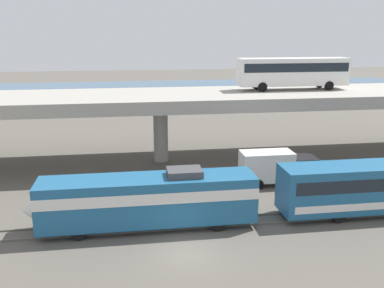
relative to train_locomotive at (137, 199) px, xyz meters
name	(u,v)px	position (x,y,z in m)	size (l,w,h in m)	color
ground_plane	(187,253)	(2.89, -4.00, -2.19)	(260.00, 260.00, 0.00)	#565149
rail_strip_near	(180,229)	(2.89, -0.76, -2.13)	(110.00, 0.12, 0.12)	#59544C
rail_strip_far	(178,220)	(2.89, 0.76, -2.13)	(110.00, 0.12, 0.12)	#59544C
train_locomotive	(137,199)	(0.00, 0.00, 0.00)	(15.93, 3.04, 4.18)	#1E5984
highway_overpass	(160,101)	(2.89, 16.00, 4.22)	(96.00, 10.48, 7.15)	#9E998E
transit_bus_on_overpass	(293,71)	(17.43, 17.08, 7.02)	(12.00, 2.68, 3.40)	silver
service_truck_east	(276,167)	(12.48, 7.24, -0.56)	(6.80, 2.46, 3.04)	black
pier_parking_lot	(146,102)	(2.89, 51.00, -1.48)	(77.47, 11.98, 1.43)	#9E998E
parked_car_0	(4,96)	(-21.96, 51.89, 0.01)	(4.47, 2.00, 1.50)	#B7B7BC
parked_car_1	(259,90)	(25.16, 53.86, 0.01)	(4.08, 1.95, 1.50)	silver
parked_car_2	(234,94)	(18.78, 48.07, 0.01)	(4.61, 1.92, 1.50)	#0C4C26
parked_car_3	(39,96)	(-16.06, 51.60, 0.00)	(4.01, 1.82, 1.50)	silver
parked_car_4	(189,92)	(11.05, 51.74, 0.01)	(4.61, 1.89, 1.50)	black
parked_car_5	(84,97)	(-7.99, 48.50, 0.01)	(4.57, 1.99, 1.50)	black
parked_car_6	(298,91)	(31.82, 50.48, 0.01)	(4.32, 1.83, 1.50)	#9E998C
harbor_water	(142,90)	(2.89, 74.00, -2.19)	(140.00, 36.00, 0.01)	#385B7A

